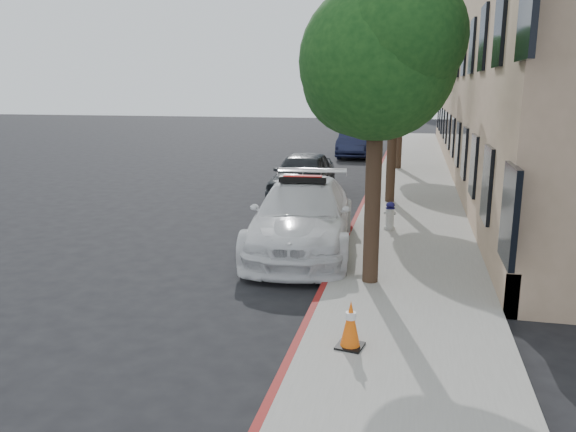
% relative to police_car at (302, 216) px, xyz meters
% --- Properties ---
extents(ground, '(120.00, 120.00, 0.00)m').
position_rel_police_car_xyz_m(ground, '(-1.10, -0.34, -0.83)').
color(ground, black).
rests_on(ground, ground).
extents(sidewalk, '(3.20, 50.00, 0.15)m').
position_rel_police_car_xyz_m(sidewalk, '(2.50, 9.66, -0.75)').
color(sidewalk, gray).
rests_on(sidewalk, ground).
extents(curb_strip, '(0.12, 50.00, 0.15)m').
position_rel_police_car_xyz_m(curb_strip, '(0.96, 9.66, -0.75)').
color(curb_strip, maroon).
rests_on(curb_strip, ground).
extents(building, '(8.00, 36.00, 10.00)m').
position_rel_police_car_xyz_m(building, '(8.10, 14.66, 4.17)').
color(building, tan).
rests_on(building, ground).
extents(tower_right, '(14.00, 14.00, 44.00)m').
position_rel_police_car_xyz_m(tower_right, '(7.90, 134.66, 21.17)').
color(tower_right, '#9EA8B7').
rests_on(tower_right, ground).
extents(tree_near, '(2.92, 2.82, 5.62)m').
position_rel_police_car_xyz_m(tree_near, '(1.83, -2.35, 3.45)').
color(tree_near, black).
rests_on(tree_near, sidewalk).
extents(tree_mid, '(2.77, 2.64, 5.43)m').
position_rel_police_car_xyz_m(tree_mid, '(1.83, 5.65, 3.33)').
color(tree_mid, black).
rests_on(tree_mid, sidewalk).
extents(tree_far, '(3.10, 3.00, 5.81)m').
position_rel_police_car_xyz_m(tree_far, '(1.83, 13.65, 3.56)').
color(tree_far, black).
rests_on(tree_far, sidewalk).
extents(police_car, '(2.84, 5.87, 1.80)m').
position_rel_police_car_xyz_m(police_car, '(0.00, 0.00, 0.00)').
color(police_car, white).
rests_on(police_car, ground).
extents(parked_car_mid, '(1.90, 4.68, 1.59)m').
position_rel_police_car_xyz_m(parked_car_mid, '(-1.29, 6.58, -0.03)').
color(parked_car_mid, black).
rests_on(parked_car_mid, ground).
extents(parked_car_far, '(1.81, 5.01, 1.64)m').
position_rel_police_car_xyz_m(parked_car_far, '(-0.73, 19.03, -0.00)').
color(parked_car_far, '#141833').
rests_on(parked_car_far, ground).
extents(fire_hydrant, '(0.31, 0.28, 0.74)m').
position_rel_police_car_xyz_m(fire_hydrant, '(1.98, 1.85, -0.32)').
color(fire_hydrant, silver).
rests_on(fire_hydrant, sidewalk).
extents(traffic_cone, '(0.43, 0.43, 0.71)m').
position_rel_police_car_xyz_m(traffic_cone, '(1.75, -5.25, -0.33)').
color(traffic_cone, black).
rests_on(traffic_cone, sidewalk).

